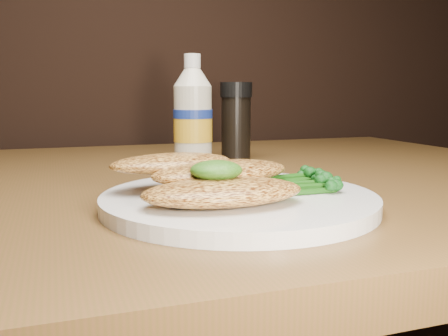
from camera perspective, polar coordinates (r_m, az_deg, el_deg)
name	(u,v)px	position (r m, az deg, el deg)	size (l,w,h in m)	color
plate	(239,201)	(0.48, 1.72, -3.77)	(0.27, 0.27, 0.01)	white
chicken_front	(223,192)	(0.43, -0.08, -2.77)	(0.15, 0.08, 0.02)	gold
chicken_mid	(221,172)	(0.49, -0.29, -0.47)	(0.15, 0.07, 0.02)	gold
chicken_back	(172,163)	(0.50, -6.00, 0.57)	(0.13, 0.06, 0.02)	gold
pesto_front	(216,170)	(0.44, -0.90, -0.26)	(0.05, 0.04, 0.02)	black
broccolini_bundle	(280,180)	(0.50, 6.43, -1.34)	(0.13, 0.10, 0.02)	#184A10
mayo_bottle	(193,110)	(0.76, -3.61, 6.64)	(0.06, 0.06, 0.17)	beige
pepper_grinder	(236,122)	(0.81, 1.39, 5.35)	(0.05, 0.05, 0.13)	black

